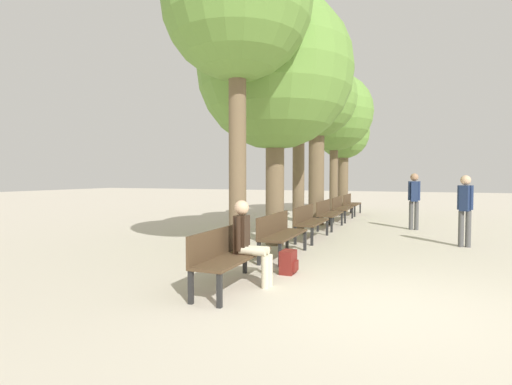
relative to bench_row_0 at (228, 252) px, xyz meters
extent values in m
plane|color=beige|center=(2.18, -0.09, -0.52)|extent=(80.00, 80.00, 0.00)
cube|color=#4C3823|center=(0.09, 0.00, -0.07)|extent=(0.50, 1.85, 0.04)
cube|color=#4C3823|center=(-0.14, 0.00, 0.15)|extent=(0.04, 1.85, 0.40)
cube|color=black|center=(0.30, -0.88, -0.31)|extent=(0.06, 0.06, 0.43)
cube|color=black|center=(0.30, 0.88, -0.31)|extent=(0.06, 0.06, 0.43)
cube|color=black|center=(-0.11, -0.88, -0.31)|extent=(0.06, 0.06, 0.43)
cube|color=black|center=(-0.11, 0.88, -0.31)|extent=(0.06, 0.06, 0.43)
cube|color=#4C3823|center=(0.09, 2.41, -0.07)|extent=(0.50, 1.85, 0.04)
cube|color=#4C3823|center=(-0.14, 2.41, 0.15)|extent=(0.04, 1.85, 0.40)
cube|color=black|center=(0.30, 1.53, -0.31)|extent=(0.06, 0.06, 0.43)
cube|color=black|center=(0.30, 3.29, -0.31)|extent=(0.06, 0.06, 0.43)
cube|color=black|center=(-0.11, 1.53, -0.31)|extent=(0.06, 0.06, 0.43)
cube|color=black|center=(-0.11, 3.29, -0.31)|extent=(0.06, 0.06, 0.43)
cube|color=#4C3823|center=(0.09, 4.82, -0.07)|extent=(0.50, 1.85, 0.04)
cube|color=#4C3823|center=(-0.14, 4.82, 0.15)|extent=(0.04, 1.85, 0.40)
cube|color=black|center=(0.30, 3.94, -0.31)|extent=(0.06, 0.06, 0.43)
cube|color=black|center=(0.30, 5.70, -0.31)|extent=(0.06, 0.06, 0.43)
cube|color=black|center=(-0.11, 3.94, -0.31)|extent=(0.06, 0.06, 0.43)
cube|color=black|center=(-0.11, 5.70, -0.31)|extent=(0.06, 0.06, 0.43)
cube|color=#4C3823|center=(0.09, 7.23, -0.07)|extent=(0.50, 1.85, 0.04)
cube|color=#4C3823|center=(-0.14, 7.23, 0.15)|extent=(0.04, 1.85, 0.40)
cube|color=black|center=(0.30, 6.36, -0.31)|extent=(0.06, 0.06, 0.43)
cube|color=black|center=(0.30, 8.11, -0.31)|extent=(0.06, 0.06, 0.43)
cube|color=black|center=(-0.11, 6.36, -0.31)|extent=(0.06, 0.06, 0.43)
cube|color=black|center=(-0.11, 8.11, -0.31)|extent=(0.06, 0.06, 0.43)
cube|color=#4C3823|center=(0.09, 9.65, -0.07)|extent=(0.50, 1.85, 0.04)
cube|color=#4C3823|center=(-0.14, 9.65, 0.15)|extent=(0.04, 1.85, 0.40)
cube|color=black|center=(0.30, 8.77, -0.31)|extent=(0.06, 0.06, 0.43)
cube|color=black|center=(0.30, 10.53, -0.31)|extent=(0.06, 0.06, 0.43)
cube|color=black|center=(-0.11, 8.77, -0.31)|extent=(0.06, 0.06, 0.43)
cube|color=black|center=(-0.11, 10.53, -0.31)|extent=(0.06, 0.06, 0.43)
cube|color=#4C3823|center=(0.09, 12.06, -0.07)|extent=(0.50, 1.85, 0.04)
cube|color=#4C3823|center=(-0.14, 12.06, 0.15)|extent=(0.04, 1.85, 0.40)
cube|color=black|center=(0.30, 11.18, -0.31)|extent=(0.06, 0.06, 0.43)
cube|color=black|center=(0.30, 12.94, -0.31)|extent=(0.06, 0.06, 0.43)
cube|color=black|center=(-0.11, 11.18, -0.31)|extent=(0.06, 0.06, 0.43)
cube|color=black|center=(-0.11, 12.94, -0.31)|extent=(0.06, 0.06, 0.43)
cylinder|color=brown|center=(-0.57, 1.59, 1.51)|extent=(0.33, 0.33, 4.07)
sphere|color=olive|center=(-0.57, 1.59, 4.32)|extent=(2.81, 2.81, 2.81)
cylinder|color=brown|center=(-0.57, 3.76, 1.04)|extent=(0.44, 0.44, 3.12)
sphere|color=olive|center=(-0.57, 3.76, 3.61)|extent=(3.69, 3.69, 3.69)
cylinder|color=brown|center=(-0.57, 5.83, 1.47)|extent=(0.34, 0.34, 3.99)
sphere|color=olive|center=(-0.57, 5.83, 4.16)|extent=(2.51, 2.51, 2.51)
cylinder|color=brown|center=(-0.57, 8.08, 1.26)|extent=(0.52, 0.52, 3.58)
sphere|color=olive|center=(-0.57, 8.08, 3.79)|extent=(2.69, 2.69, 2.69)
cylinder|color=brown|center=(-0.57, 11.19, 1.18)|extent=(0.34, 0.34, 3.40)
sphere|color=olive|center=(-0.57, 11.19, 3.75)|extent=(3.16, 3.16, 3.16)
cylinder|color=brown|center=(-0.57, 13.51, 0.98)|extent=(0.47, 0.47, 3.01)
sphere|color=olive|center=(-0.57, 13.51, 3.14)|extent=(2.39, 2.39, 2.39)
cylinder|color=beige|center=(0.32, 0.15, 0.01)|extent=(0.41, 0.12, 0.12)
cylinder|color=beige|center=(0.53, 0.15, -0.29)|extent=(0.12, 0.12, 0.47)
cylinder|color=beige|center=(0.32, 0.29, 0.01)|extent=(0.41, 0.12, 0.12)
cylinder|color=beige|center=(0.53, 0.29, -0.29)|extent=(0.12, 0.12, 0.47)
cube|color=black|center=(0.12, 0.22, 0.24)|extent=(0.19, 0.22, 0.58)
cylinder|color=black|center=(0.12, 0.10, 0.27)|extent=(0.09, 0.09, 0.52)
cylinder|color=black|center=(0.12, 0.34, 0.27)|extent=(0.09, 0.09, 0.52)
sphere|color=tan|center=(0.12, 0.22, 0.65)|extent=(0.22, 0.22, 0.22)
cube|color=maroon|center=(0.58, 1.13, -0.33)|extent=(0.22, 0.34, 0.39)
cube|color=maroon|center=(0.71, 1.13, -0.39)|extent=(0.04, 0.24, 0.17)
cylinder|color=#4C4C4C|center=(2.46, 7.87, -0.09)|extent=(0.13, 0.13, 0.87)
cylinder|color=#4C4C4C|center=(2.61, 7.87, -0.09)|extent=(0.13, 0.13, 0.87)
cube|color=navy|center=(2.54, 7.87, 0.66)|extent=(0.23, 0.26, 0.62)
cylinder|color=navy|center=(2.41, 7.87, 0.68)|extent=(0.09, 0.09, 0.59)
cylinder|color=navy|center=(2.67, 7.87, 0.68)|extent=(0.09, 0.09, 0.59)
sphere|color=#A37A5B|center=(2.54, 7.87, 1.09)|extent=(0.24, 0.24, 0.24)
cylinder|color=#4C4C4C|center=(3.57, 5.08, -0.10)|extent=(0.12, 0.12, 0.84)
cylinder|color=#4C4C4C|center=(3.72, 5.08, -0.10)|extent=(0.12, 0.12, 0.84)
cube|color=navy|center=(3.64, 5.08, 0.62)|extent=(0.27, 0.29, 0.60)
cylinder|color=navy|center=(3.52, 5.08, 0.63)|extent=(0.09, 0.09, 0.57)
cylinder|color=navy|center=(3.77, 5.08, 0.63)|extent=(0.09, 0.09, 0.57)
sphere|color=tan|center=(3.64, 5.08, 1.03)|extent=(0.23, 0.23, 0.23)
camera|label=1|loc=(2.55, -5.29, 1.12)|focal=28.00mm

